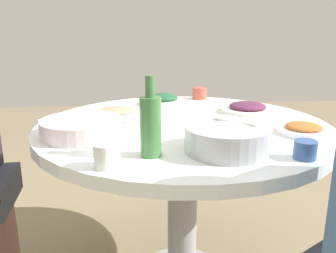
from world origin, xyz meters
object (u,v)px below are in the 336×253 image
(dish_eggplant, at_px, (248,108))
(tea_cup_far, at_px, (199,93))
(dish_greens, at_px, (163,100))
(soup_bowl, at_px, (82,128))
(tea_cup_near, at_px, (305,150))
(dish_stirfry, at_px, (303,129))
(rice_bowl, at_px, (227,138))
(tea_cup_side, at_px, (106,156))
(dish_shrimp, at_px, (118,112))
(green_bottle, at_px, (151,124))
(round_dining_table, at_px, (183,150))

(dish_eggplant, height_order, tea_cup_far, tea_cup_far)
(tea_cup_far, bearing_deg, dish_greens, 119.68)
(soup_bowl, bearing_deg, tea_cup_near, -113.98)
(soup_bowl, height_order, dish_stirfry, soup_bowl)
(rice_bowl, height_order, tea_cup_side, rice_bowl)
(tea_cup_near, xyz_separation_m, tea_cup_side, (-0.01, 0.60, 0.01))
(dish_shrimp, distance_m, dish_greens, 0.32)
(dish_greens, height_order, dish_eggplant, dish_greens)
(soup_bowl, xyz_separation_m, dish_greens, (0.53, -0.35, -0.01))
(dish_shrimp, xyz_separation_m, dish_eggplant, (-0.01, -0.61, 0.00))
(tea_cup_near, distance_m, tea_cup_far, 0.98)
(soup_bowl, xyz_separation_m, dish_shrimp, (0.31, -0.12, -0.01))
(dish_greens, xyz_separation_m, green_bottle, (-0.77, 0.11, 0.08))
(rice_bowl, xyz_separation_m, tea_cup_far, (0.88, -0.08, -0.01))
(tea_cup_far, height_order, tea_cup_side, tea_cup_side)
(rice_bowl, height_order, soup_bowl, rice_bowl)
(tea_cup_near, relative_size, tea_cup_far, 0.90)
(rice_bowl, xyz_separation_m, dish_eggplant, (0.52, -0.24, -0.02))
(green_bottle, bearing_deg, tea_cup_near, -99.22)
(dish_shrimp, xyz_separation_m, green_bottle, (-0.55, -0.12, 0.09))
(rice_bowl, height_order, tea_cup_far, rice_bowl)
(round_dining_table, distance_m, tea_cup_side, 0.56)
(rice_bowl, distance_m, dish_greens, 0.77)
(soup_bowl, height_order, dish_shrimp, soup_bowl)
(dish_shrimp, bearing_deg, round_dining_table, -122.14)
(dish_eggplant, bearing_deg, dish_shrimp, 89.09)
(round_dining_table, height_order, rice_bowl, rice_bowl)
(dish_eggplant, height_order, tea_cup_side, tea_cup_side)
(tea_cup_side, bearing_deg, soup_bowl, 18.83)
(tea_cup_far, xyz_separation_m, tea_cup_side, (-0.98, 0.46, 0.00))
(round_dining_table, height_order, soup_bowl, soup_bowl)
(dish_shrimp, distance_m, dish_stirfry, 0.80)
(tea_cup_far, relative_size, tea_cup_side, 1.05)
(round_dining_table, relative_size, tea_cup_side, 16.59)
(soup_bowl, bearing_deg, dish_stirfry, -93.88)
(dish_greens, distance_m, tea_cup_far, 0.25)
(green_bottle, bearing_deg, tea_cup_side, 121.94)
(round_dining_table, distance_m, dish_shrimp, 0.36)
(round_dining_table, distance_m, dish_stirfry, 0.49)
(dish_shrimp, relative_size, tea_cup_far, 2.60)
(soup_bowl, bearing_deg, green_bottle, -134.67)
(tea_cup_near, bearing_deg, tea_cup_side, 90.65)
(green_bottle, xyz_separation_m, tea_cup_far, (0.89, -0.33, -0.07))
(dish_greens, relative_size, dish_eggplant, 0.92)
(dish_stirfry, xyz_separation_m, tea_cup_far, (0.71, 0.26, 0.02))
(round_dining_table, relative_size, tea_cup_near, 17.55)
(soup_bowl, bearing_deg, dish_eggplant, -67.49)
(tea_cup_far, bearing_deg, dish_stirfry, -159.80)
(dish_shrimp, bearing_deg, dish_eggplant, -90.91)
(dish_stirfry, bearing_deg, rice_bowl, 115.92)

